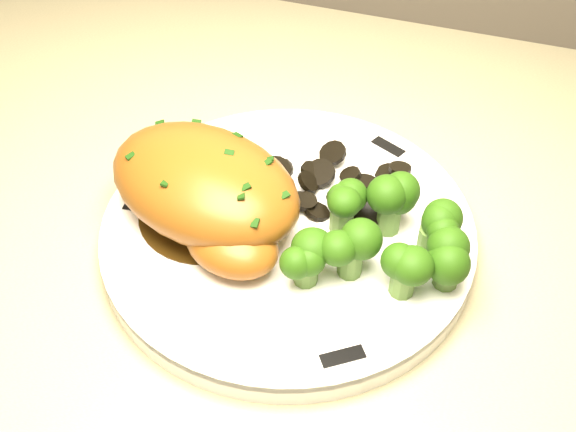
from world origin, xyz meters
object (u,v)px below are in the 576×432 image
(broccoli_florets, at_px, (382,241))
(counter, at_px, (1,353))
(plate, at_px, (288,233))
(chicken_breast, at_px, (207,191))

(broccoli_florets, bearing_deg, counter, 171.91)
(plate, xyz_separation_m, chicken_breast, (-0.06, -0.01, 0.04))
(counter, height_order, broccoli_florets, counter)
(counter, relative_size, plate, 7.43)
(broccoli_florets, bearing_deg, chicken_breast, 178.65)
(chicken_breast, bearing_deg, counter, -172.21)
(plate, height_order, chicken_breast, chicken_breast)
(chicken_breast, distance_m, broccoli_florets, 0.14)
(plate, relative_size, chicken_breast, 1.55)
(counter, height_order, plate, counter)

